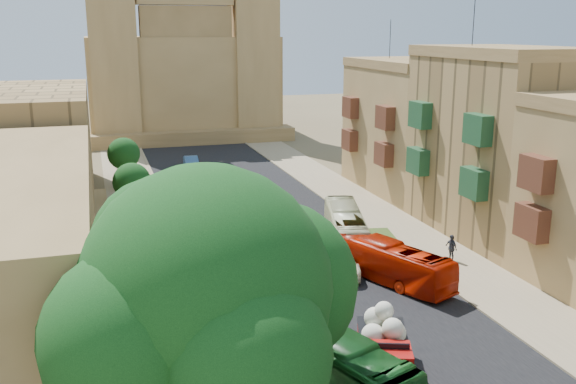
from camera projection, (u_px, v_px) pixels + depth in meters
road_surface at (273, 230)px, 49.24m from camera, size 14.00×140.00×0.01m
sidewalk_east at (386, 220)px, 51.93m from camera, size 5.00×140.00×0.01m
sidewalk_west at (147, 242)px, 46.55m from camera, size 5.00×140.00×0.01m
kerb_east at (357, 222)px, 51.21m from camera, size 0.25×140.00×0.12m
kerb_west at (181, 238)px, 47.24m from camera, size 0.25×140.00×0.12m
townhouse_c at (498, 142)px, 47.43m from camera, size 9.00×14.00×17.40m
townhouse_d at (409, 126)px, 60.59m from camera, size 9.00×14.00×15.90m
west_wall at (108, 286)px, 36.21m from camera, size 1.00×40.00×1.80m
west_building_mid at (31, 147)px, 55.89m from camera, size 10.00×22.00×10.00m
church at (181, 69)px, 91.97m from camera, size 28.00×22.50×36.30m
ficus_tree at (209, 298)px, 20.90m from camera, size 10.91×10.04×10.91m
street_tree_a at (166, 286)px, 28.80m from camera, size 3.64×3.64×5.60m
street_tree_b at (144, 220)px, 40.00m from camera, size 3.33×3.33×5.12m
street_tree_c at (132, 182)px, 51.20m from camera, size 3.05×3.05×4.69m
street_tree_d at (124, 154)px, 62.30m from camera, size 3.14×3.14×4.83m
red_truck at (384, 349)px, 27.87m from camera, size 3.91×5.97×3.30m
olive_pickup at (381, 251)px, 41.94m from camera, size 2.66×4.61×1.79m
bus_green_north at (323, 359)px, 27.20m from camera, size 5.66×10.03×2.75m
bus_red_east at (389, 262)px, 38.93m from camera, size 5.27×8.99×2.47m
bus_cream_east at (345, 227)px, 45.53m from camera, size 4.81×9.92×2.69m
car_blue_a at (250, 296)px, 35.45m from camera, size 2.28×4.00×1.28m
car_white_a at (262, 224)px, 48.76m from camera, size 2.50×3.98×1.24m
car_cream at (344, 264)px, 40.37m from camera, size 3.87×5.16×1.30m
car_dkblue at (206, 174)px, 65.59m from camera, size 2.85×4.47×1.21m
car_white_b at (241, 184)px, 61.18m from camera, size 2.29×4.22×1.36m
car_blue_b at (191, 163)px, 70.81m from camera, size 1.65×4.22×1.37m
pedestrian_c at (451, 248)px, 42.54m from camera, size 0.59×1.11×1.80m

